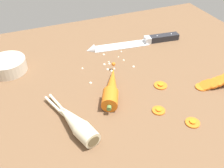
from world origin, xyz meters
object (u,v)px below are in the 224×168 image
object	(u,v)px
whole_carrot	(111,87)
carrot_slice_stray_mid	(161,85)
carrot_slice_stray_near	(159,110)
prep_bowl	(8,65)
carrot_slice_stray_far	(193,122)
carrot_slice_stack	(215,82)
chefs_knife	(132,43)
parsnip_front	(77,123)
parsnip_mid_left	(75,124)

from	to	relation	value
whole_carrot	carrot_slice_stray_mid	world-z (taller)	whole_carrot
carrot_slice_stray_near	prep_bowl	xyz separation A→B (cm)	(-33.96, 32.95, 1.79)
carrot_slice_stray_far	carrot_slice_stack	bearing A→B (deg)	33.65
chefs_knife	parsnip_front	distance (cm)	43.10
carrot_slice_stray_near	prep_bowl	distance (cm)	47.35
parsnip_mid_left	carrot_slice_stray_near	xyz separation A→B (cm)	(21.28, -1.89, -1.62)
carrot_slice_stack	carrot_slice_stray_far	size ratio (longest dim) A/B	3.28
carrot_slice_stray_far	prep_bowl	xyz separation A→B (cm)	(-39.43, 39.71, 1.79)
whole_carrot	parsnip_front	bearing A→B (deg)	-143.02
carrot_slice_stray_far	prep_bowl	size ratio (longest dim) A/B	0.32
whole_carrot	carrot_slice_stray_near	world-z (taller)	whole_carrot
parsnip_mid_left	carrot_slice_stray_mid	xyz separation A→B (cm)	(27.02, 6.85, -1.62)
whole_carrot	carrot_slice_stray_near	size ratio (longest dim) A/B	5.64
carrot_slice_stack	carrot_slice_stray_mid	size ratio (longest dim) A/B	3.11
carrot_slice_stack	carrot_slice_stray_mid	bearing A→B (deg)	158.51
chefs_knife	whole_carrot	size ratio (longest dim) A/B	1.85
carrot_slice_stack	carrot_slice_stray_mid	world-z (taller)	carrot_slice_stack
whole_carrot	carrot_slice_stray_near	xyz separation A→B (cm)	(8.63, -11.05, -1.74)
carrot_slice_stray_mid	parsnip_mid_left	bearing A→B (deg)	-165.77
chefs_knife	parsnip_mid_left	bearing A→B (deg)	-133.46
parsnip_front	carrot_slice_stray_mid	distance (cm)	27.48
chefs_knife	carrot_slice_stray_near	bearing A→B (deg)	-104.38
chefs_knife	carrot_slice_stray_far	world-z (taller)	chefs_knife
chefs_knife	parsnip_front	bearing A→B (deg)	-133.00
carrot_slice_stray_far	prep_bowl	bearing A→B (deg)	134.80
parsnip_front	carrot_slice_stray_near	xyz separation A→B (cm)	(20.83, -1.87, -1.62)
whole_carrot	carrot_slice_stray_far	bearing A→B (deg)	-51.62
prep_bowl	whole_carrot	bearing A→B (deg)	-40.85
parsnip_mid_left	prep_bowl	size ratio (longest dim) A/B	1.81
carrot_slice_stray_far	parsnip_front	bearing A→B (deg)	161.84
whole_carrot	carrot_slice_stack	size ratio (longest dim) A/B	1.63
parsnip_front	carrot_slice_stray_near	size ratio (longest dim) A/B	6.13
carrot_slice_stack	whole_carrot	bearing A→B (deg)	164.48
parsnip_front	carrot_slice_stray_far	bearing A→B (deg)	-18.16
chefs_knife	carrot_slice_stray_mid	distance (cm)	24.80
carrot_slice_stray_near	carrot_slice_stray_far	xyz separation A→B (cm)	(5.48, -6.76, 0.00)
carrot_slice_stray_mid	prep_bowl	distance (cm)	46.53
chefs_knife	prep_bowl	xyz separation A→B (cm)	(-42.52, -0.42, 1.50)
carrot_slice_stack	carrot_slice_stray_mid	xyz separation A→B (cm)	(-14.47, 5.70, -0.95)
carrot_slice_stack	carrot_slice_stray_far	world-z (taller)	carrot_slice_stack
parsnip_mid_left	carrot_slice_stray_far	size ratio (longest dim) A/B	5.62
parsnip_front	carrot_slice_stray_mid	bearing A→B (deg)	14.51
parsnip_front	carrot_slice_stray_far	distance (cm)	27.73
parsnip_mid_left	carrot_slice_stray_far	bearing A→B (deg)	-17.92
parsnip_front	whole_carrot	bearing A→B (deg)	36.98
whole_carrot	carrot_slice_stray_far	world-z (taller)	whole_carrot
carrot_slice_stack	prep_bowl	world-z (taller)	prep_bowl
parsnip_mid_left	carrot_slice_stray_near	world-z (taller)	parsnip_mid_left
chefs_knife	carrot_slice_stray_far	distance (cm)	40.26
chefs_knife	carrot_slice_stray_near	distance (cm)	34.45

